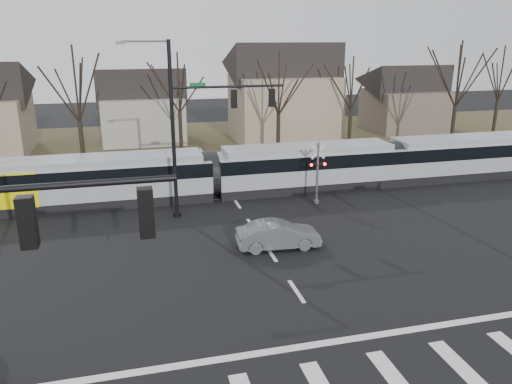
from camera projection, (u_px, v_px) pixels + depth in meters
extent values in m
plane|color=black|center=(313.00, 316.00, 19.33)|extent=(140.00, 140.00, 0.00)
cube|color=#38331E|center=(198.00, 146.00, 48.92)|extent=(140.00, 28.00, 0.01)
cube|color=silver|center=(392.00, 376.00, 15.91)|extent=(0.60, 2.60, 0.01)
cube|color=silver|center=(458.00, 364.00, 16.48)|extent=(0.60, 2.60, 0.01)
cube|color=silver|center=(331.00, 342.00, 17.67)|extent=(28.00, 0.35, 0.01)
cube|color=silver|center=(297.00, 291.00, 21.18)|extent=(0.18, 2.00, 0.01)
cube|color=silver|center=(271.00, 253.00, 24.88)|extent=(0.18, 2.00, 0.01)
cube|color=silver|center=(252.00, 225.00, 28.58)|extent=(0.18, 2.00, 0.01)
cube|color=silver|center=(237.00, 203.00, 32.27)|extent=(0.18, 2.00, 0.01)
cube|color=silver|center=(225.00, 186.00, 35.97)|extent=(0.18, 2.00, 0.01)
cube|color=silver|center=(216.00, 172.00, 39.67)|extent=(0.18, 2.00, 0.01)
cube|color=silver|center=(208.00, 160.00, 43.37)|extent=(0.18, 2.00, 0.01)
cube|color=silver|center=(201.00, 151.00, 47.07)|extent=(0.18, 2.00, 0.01)
cube|color=#59595E|center=(234.00, 198.00, 33.28)|extent=(90.00, 0.12, 0.06)
cube|color=#59595E|center=(229.00, 192.00, 34.58)|extent=(90.00, 0.12, 0.06)
cube|color=gray|center=(101.00, 181.00, 31.69)|extent=(13.90, 2.99, 3.12)
cube|color=black|center=(100.00, 171.00, 31.50)|extent=(13.92, 3.04, 0.91)
cube|color=#FFE807|center=(12.00, 185.00, 30.43)|extent=(3.42, 3.06, 2.09)
cube|color=gray|center=(308.00, 167.00, 34.95)|extent=(12.83, 2.99, 3.12)
cube|color=black|center=(308.00, 159.00, 34.76)|extent=(12.85, 3.04, 0.91)
cube|color=gray|center=(473.00, 156.00, 38.09)|extent=(13.90, 2.99, 3.12)
cube|color=black|center=(474.00, 148.00, 37.90)|extent=(13.92, 3.04, 0.91)
imported|color=#575A5F|center=(278.00, 235.00, 25.35)|extent=(2.06, 4.46, 1.40)
cylinder|color=black|center=(4.00, 189.00, 9.45)|extent=(6.50, 0.14, 0.14)
cube|color=black|center=(27.00, 222.00, 9.74)|extent=(0.32, 0.32, 1.05)
sphere|color=#FF0C07|center=(25.00, 206.00, 9.64)|extent=(0.22, 0.22, 0.22)
cube|color=black|center=(146.00, 213.00, 10.27)|extent=(0.32, 0.32, 1.05)
sphere|color=#FF0C07|center=(145.00, 197.00, 10.17)|extent=(0.22, 0.22, 0.22)
cylinder|color=black|center=(173.00, 133.00, 28.42)|extent=(0.22, 0.22, 10.20)
cylinder|color=black|center=(177.00, 214.00, 29.90)|extent=(0.44, 0.44, 0.30)
cylinder|color=black|center=(228.00, 87.00, 28.43)|extent=(6.50, 0.14, 0.14)
cube|color=#0C5926|center=(198.00, 85.00, 27.98)|extent=(0.90, 0.03, 0.22)
cube|color=black|center=(234.00, 99.00, 28.72)|extent=(0.32, 0.32, 1.05)
sphere|color=#FF0C07|center=(234.00, 93.00, 28.62)|extent=(0.22, 0.22, 0.22)
cube|color=black|center=(272.00, 98.00, 29.25)|extent=(0.32, 0.32, 1.05)
sphere|color=#FF0C07|center=(272.00, 92.00, 29.16)|extent=(0.22, 0.22, 0.22)
cube|color=#59595B|center=(121.00, 43.00, 26.36)|extent=(0.55, 0.22, 0.14)
cylinder|color=#59595B|center=(317.00, 173.00, 31.74)|extent=(0.14, 0.14, 4.00)
cylinder|color=#59595B|center=(316.00, 202.00, 32.31)|extent=(0.36, 0.36, 0.20)
cube|color=silver|center=(318.00, 152.00, 31.32)|extent=(0.95, 0.04, 0.95)
cube|color=silver|center=(318.00, 152.00, 31.32)|extent=(0.95, 0.04, 0.95)
cube|color=black|center=(318.00, 164.00, 31.56)|extent=(1.00, 0.10, 0.12)
sphere|color=#FF0C07|center=(311.00, 165.00, 31.38)|extent=(0.18, 0.18, 0.18)
sphere|color=#FF0C07|center=(325.00, 164.00, 31.59)|extent=(0.18, 0.18, 0.18)
cube|color=gray|center=(143.00, 119.00, 50.77)|extent=(8.00, 7.00, 4.50)
cube|color=gray|center=(283.00, 109.00, 50.98)|extent=(10.00, 8.00, 6.50)
cube|color=brown|center=(404.00, 110.00, 56.65)|extent=(8.00, 7.00, 4.50)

